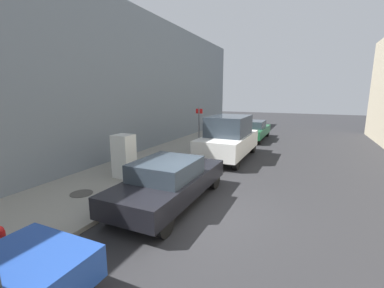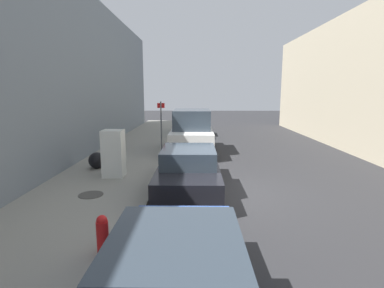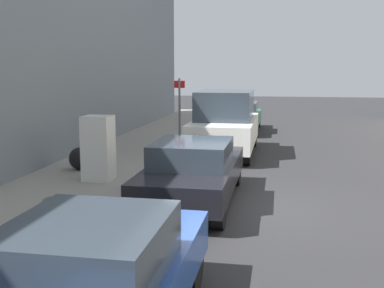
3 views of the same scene
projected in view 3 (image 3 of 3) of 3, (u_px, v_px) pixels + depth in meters
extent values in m
plane|color=#28282B|center=(234.00, 207.00, 10.27)|extent=(80.00, 80.00, 0.00)
cube|color=gray|center=(66.00, 195.00, 10.94)|extent=(3.66, 44.00, 0.12)
cube|color=silver|center=(98.00, 148.00, 12.08)|extent=(0.70, 0.65, 1.63)
cube|color=black|center=(103.00, 146.00, 12.40)|extent=(0.01, 0.01, 1.55)
cube|color=yellow|center=(100.00, 138.00, 12.38)|extent=(0.16, 0.01, 0.22)
cube|color=red|center=(102.00, 126.00, 12.31)|extent=(0.63, 0.01, 0.05)
cube|color=red|center=(103.00, 158.00, 12.45)|extent=(0.63, 0.01, 0.05)
cylinder|color=#47443F|center=(59.00, 200.00, 10.33)|extent=(0.70, 0.70, 0.02)
cylinder|color=slate|center=(180.00, 115.00, 16.26)|extent=(0.07, 0.07, 2.46)
cube|color=red|center=(180.00, 84.00, 16.12)|extent=(0.36, 0.02, 0.24)
cylinder|color=red|center=(48.00, 241.00, 7.06)|extent=(0.22, 0.22, 0.60)
sphere|color=red|center=(47.00, 220.00, 7.01)|extent=(0.20, 0.20, 0.20)
sphere|color=black|center=(80.00, 158.00, 13.38)|extent=(0.63, 0.63, 0.63)
cube|color=#2D3842|center=(88.00, 247.00, 4.73)|extent=(1.50, 1.76, 0.55)
cylinder|color=black|center=(88.00, 256.00, 6.62)|extent=(0.22, 0.74, 0.74)
cylinder|color=black|center=(191.00, 264.00, 6.37)|extent=(0.22, 0.74, 0.74)
cube|color=black|center=(194.00, 175.00, 10.57)|extent=(1.80, 4.59, 0.55)
cube|color=#2D3842|center=(192.00, 153.00, 10.27)|extent=(1.58, 1.93, 0.50)
cylinder|color=black|center=(176.00, 169.00, 12.41)|extent=(0.22, 0.68, 0.68)
cylinder|color=black|center=(236.00, 172.00, 12.14)|extent=(0.22, 0.68, 0.68)
cylinder|color=black|center=(138.00, 207.00, 9.09)|extent=(0.22, 0.68, 0.68)
cylinder|color=black|center=(219.00, 211.00, 8.82)|extent=(0.22, 0.68, 0.68)
cube|color=silver|center=(225.00, 131.00, 16.37)|extent=(2.02, 4.82, 0.85)
cube|color=#2D3842|center=(225.00, 105.00, 16.22)|extent=(1.78, 2.65, 0.95)
cylinder|color=black|center=(207.00, 136.00, 18.33)|extent=(0.22, 0.73, 0.73)
cylinder|color=black|center=(254.00, 137.00, 18.02)|extent=(0.22, 0.73, 0.73)
cylinder|color=black|center=(190.00, 152.00, 14.85)|extent=(0.22, 0.73, 0.73)
cylinder|color=black|center=(247.00, 154.00, 14.54)|extent=(0.22, 0.73, 0.73)
cube|color=#1E6038|center=(240.00, 118.00, 22.32)|extent=(1.81, 4.58, 0.55)
cube|color=#2D3842|center=(239.00, 108.00, 22.01)|extent=(1.59, 1.92, 0.50)
cylinder|color=black|center=(227.00, 120.00, 24.16)|extent=(0.22, 0.65, 0.65)
cylinder|color=black|center=(258.00, 121.00, 23.89)|extent=(0.22, 0.65, 0.65)
cylinder|color=black|center=(218.00, 128.00, 20.83)|extent=(0.22, 0.65, 0.65)
cylinder|color=black|center=(254.00, 129.00, 20.56)|extent=(0.22, 0.65, 0.65)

